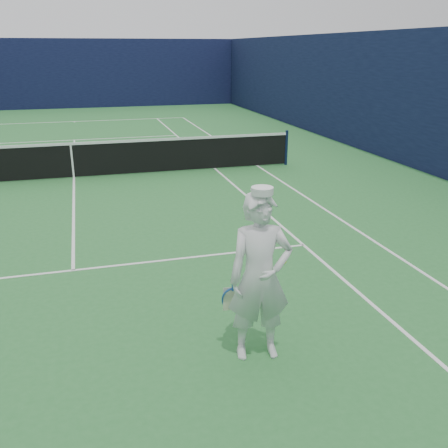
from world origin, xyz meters
name	(u,v)px	position (x,y,z in m)	size (l,w,h in m)	color
ground	(74,178)	(0.00, 0.00, 0.00)	(80.00, 80.00, 0.00)	#2B7133
court_markings	(74,178)	(0.00, 0.00, 0.00)	(11.03, 23.83, 0.01)	white
windscreen_fence	(66,106)	(0.00, 0.00, 2.00)	(20.12, 36.12, 4.00)	#0E1235
tennis_net	(72,159)	(0.00, 0.00, 0.55)	(12.88, 0.09, 1.07)	#141E4C
tennis_player	(260,277)	(2.14, -9.45, 1.01)	(0.80, 0.57, 2.06)	white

